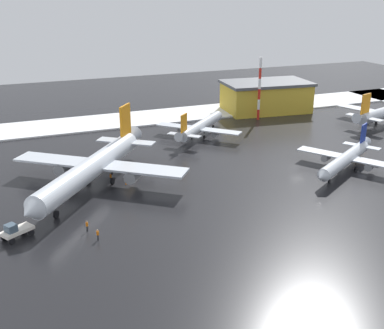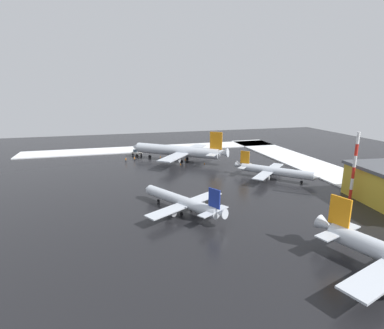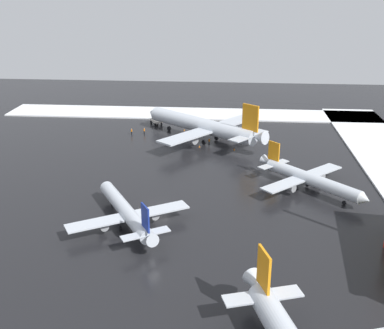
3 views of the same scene
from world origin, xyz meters
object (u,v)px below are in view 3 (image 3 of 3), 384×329
(traffic_cone_mid_line, at_px, (199,146))
(traffic_cone_wingtip_side, at_px, (184,130))
(ground_crew_beside_wing, at_px, (144,131))
(traffic_cone_near_nose, at_px, (234,149))
(airplane_foreground_jet, at_px, (309,179))
(ground_crew_by_nose_gear, at_px, (132,131))
(airplane_parked_portside, at_px, (126,211))
(pushback_tug, at_px, (156,120))
(ground_crew_mid_apron, at_px, (209,141))
(airplane_far_rear, at_px, (203,126))

(traffic_cone_mid_line, relative_size, traffic_cone_wingtip_side, 1.00)
(ground_crew_beside_wing, relative_size, traffic_cone_near_nose, 3.11)
(airplane_foreground_jet, bearing_deg, traffic_cone_near_nose, 168.72)
(ground_crew_by_nose_gear, height_order, traffic_cone_wingtip_side, ground_crew_by_nose_gear)
(airplane_foreground_jet, relative_size, ground_crew_by_nose_gear, 12.17)
(ground_crew_beside_wing, xyz_separation_m, traffic_cone_mid_line, (-10.14, -15.84, -0.70))
(airplane_parked_portside, height_order, pushback_tug, airplane_parked_portside)
(airplane_parked_portside, distance_m, pushback_tug, 62.65)
(pushback_tug, height_order, traffic_cone_wingtip_side, pushback_tug)
(airplane_parked_portside, bearing_deg, airplane_foreground_jet, -93.57)
(airplane_foreground_jet, height_order, ground_crew_mid_apron, airplane_foreground_jet)
(airplane_far_rear, distance_m, traffic_cone_near_nose, 11.57)
(airplane_parked_portside, bearing_deg, pushback_tug, -26.75)
(airplane_foreground_jet, bearing_deg, traffic_cone_wingtip_side, 172.80)
(airplane_far_rear, xyz_separation_m, ground_crew_mid_apron, (-3.47, -1.72, -3.02))
(traffic_cone_mid_line, bearing_deg, pushback_tug, 35.19)
(ground_crew_by_nose_gear, distance_m, traffic_cone_near_nose, 29.95)
(ground_crew_by_nose_gear, xyz_separation_m, traffic_cone_mid_line, (-9.22, -19.18, -0.70))
(airplane_far_rear, xyz_separation_m, airplane_foreground_jet, (-30.96, -22.92, -1.43))
(traffic_cone_wingtip_side, bearing_deg, airplane_parked_portside, 175.56)
(traffic_cone_mid_line, bearing_deg, traffic_cone_wingtip_side, 20.34)
(airplane_foreground_jet, bearing_deg, traffic_cone_mid_line, 179.63)
(airplane_parked_portside, bearing_deg, ground_crew_by_nose_gear, -20.42)
(traffic_cone_mid_line, bearing_deg, ground_crew_beside_wing, 57.38)
(airplane_far_rear, bearing_deg, pushback_tug, -5.52)
(pushback_tug, bearing_deg, traffic_cone_mid_line, -175.25)
(traffic_cone_mid_line, bearing_deg, airplane_parked_portside, 167.26)
(traffic_cone_wingtip_side, bearing_deg, ground_crew_beside_wing, 110.11)
(traffic_cone_near_nose, bearing_deg, traffic_cone_wingtip_side, 41.68)
(ground_crew_mid_apron, relative_size, traffic_cone_near_nose, 3.11)
(traffic_cone_near_nose, distance_m, traffic_cone_wingtip_side, 20.95)
(airplane_parked_portside, relative_size, ground_crew_beside_wing, 13.48)
(airplane_far_rear, xyz_separation_m, airplane_parked_portside, (-48.13, 10.22, -1.48))
(airplane_foreground_jet, distance_m, ground_crew_mid_apron, 34.75)
(airplane_parked_portside, xyz_separation_m, ground_crew_beside_wing, (52.50, 6.26, -1.54))
(airplane_parked_portside, bearing_deg, traffic_cone_wingtip_side, -35.40)
(ground_crew_beside_wing, relative_size, traffic_cone_mid_line, 3.11)
(ground_crew_by_nose_gear, bearing_deg, airplane_foreground_jet, -107.42)
(ground_crew_by_nose_gear, relative_size, traffic_cone_mid_line, 3.11)
(airplane_foreground_jet, xyz_separation_m, ground_crew_mid_apron, (27.49, 21.20, -1.59))
(airplane_parked_portside, bearing_deg, ground_crew_beside_wing, -24.16)
(airplane_foreground_jet, xyz_separation_m, airplane_parked_portside, (-17.17, 33.14, -0.05))
(airplane_foreground_jet, xyz_separation_m, traffic_cone_near_nose, (23.58, 14.83, -2.29))
(airplane_parked_portside, distance_m, ground_crew_mid_apron, 46.26)
(airplane_far_rear, distance_m, traffic_cone_wingtip_side, 10.78)
(airplane_foreground_jet, relative_size, traffic_cone_wingtip_side, 37.83)
(ground_crew_mid_apron, bearing_deg, airplane_foreground_jet, -13.50)
(ground_crew_beside_wing, xyz_separation_m, ground_crew_mid_apron, (-7.84, -18.20, 0.00))
(airplane_far_rear, height_order, traffic_cone_wingtip_side, airplane_far_rear)
(ground_crew_beside_wing, bearing_deg, airplane_parked_portside, -147.96)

